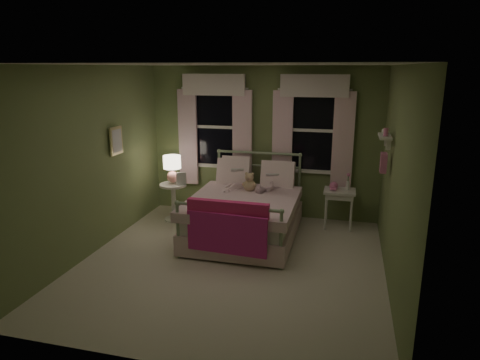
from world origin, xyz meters
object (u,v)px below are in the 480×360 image
(bed, at_px, (245,213))
(nightstand_right, at_px, (339,196))
(child_right, at_px, (269,176))
(nightstand_left, at_px, (173,197))
(child_left, at_px, (235,170))
(teddy_bear, at_px, (250,183))
(table_lamp, at_px, (172,166))

(bed, height_order, nightstand_right, bed)
(child_right, height_order, nightstand_left, child_right)
(child_left, bearing_deg, teddy_bear, 161.28)
(nightstand_left, bearing_deg, table_lamp, 90.00)
(nightstand_left, xyz_separation_m, table_lamp, (0.00, 0.00, 0.54))
(child_right, xyz_separation_m, nightstand_right, (1.11, 0.30, -0.34))
(child_left, relative_size, nightstand_right, 1.21)
(nightstand_left, bearing_deg, nightstand_right, 6.58)
(nightstand_right, bearing_deg, table_lamp, -173.42)
(bed, relative_size, nightstand_left, 3.13)
(child_right, xyz_separation_m, teddy_bear, (-0.28, -0.16, -0.10))
(bed, relative_size, child_left, 2.62)
(teddy_bear, height_order, table_lamp, table_lamp)
(bed, distance_m, teddy_bear, 0.50)
(teddy_bear, height_order, nightstand_left, teddy_bear)
(table_lamp, relative_size, nightstand_right, 0.73)
(bed, height_order, table_lamp, bed)
(child_right, height_order, nightstand_right, child_right)
(child_left, height_order, teddy_bear, child_left)
(bed, bearing_deg, child_left, 122.39)
(nightstand_left, bearing_deg, bed, -16.98)
(nightstand_right, bearing_deg, child_left, -169.74)
(child_right, distance_m, teddy_bear, 0.34)
(nightstand_left, height_order, nightstand_right, same)
(nightstand_right, bearing_deg, child_right, -164.77)
(child_right, xyz_separation_m, table_lamp, (-1.65, -0.02, 0.06))
(teddy_bear, bearing_deg, child_right, 29.50)
(bed, bearing_deg, nightstand_right, 27.76)
(nightstand_right, bearing_deg, nightstand_left, -173.42)
(child_right, distance_m, nightstand_left, 1.72)
(child_left, xyz_separation_m, teddy_bear, (0.28, -0.16, -0.17))
(child_right, bearing_deg, teddy_bear, 55.38)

